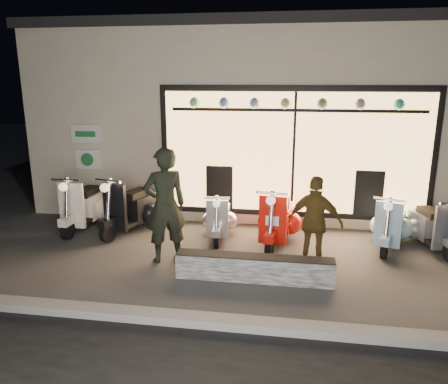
# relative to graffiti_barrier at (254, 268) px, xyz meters

# --- Properties ---
(ground) EXTENTS (40.00, 40.00, 0.00)m
(ground) POSITION_rel_graffiti_barrier_xyz_m (-0.27, 0.65, -0.20)
(ground) COLOR #383533
(ground) RESTS_ON ground
(kerb) EXTENTS (40.00, 0.25, 0.12)m
(kerb) POSITION_rel_graffiti_barrier_xyz_m (-0.27, -1.35, -0.14)
(kerb) COLOR slate
(kerb) RESTS_ON ground
(shop_building) EXTENTS (10.20, 6.23, 4.20)m
(shop_building) POSITION_rel_graffiti_barrier_xyz_m (-0.26, 5.63, 1.90)
(shop_building) COLOR beige
(shop_building) RESTS_ON ground
(graffiti_barrier) EXTENTS (2.40, 0.28, 0.40)m
(graffiti_barrier) POSITION_rel_graffiti_barrier_xyz_m (0.00, 0.00, 0.00)
(graffiti_barrier) COLOR black
(graffiti_barrier) RESTS_ON ground
(scooter_silver) EXTENTS (0.47, 1.27, 0.90)m
(scooter_silver) POSITION_rel_graffiti_barrier_xyz_m (-0.86, 1.86, 0.16)
(scooter_silver) COLOR black
(scooter_silver) RESTS_ON ground
(scooter_red) EXTENTS (0.63, 1.54, 1.10)m
(scooter_red) POSITION_rel_graffiti_barrier_xyz_m (0.29, 1.74, 0.24)
(scooter_red) COLOR black
(scooter_red) RESTS_ON ground
(scooter_black) EXTENTS (0.84, 1.59, 1.14)m
(scooter_black) POSITION_rel_graffiti_barrier_xyz_m (-2.61, 1.98, 0.26)
(scooter_black) COLOR black
(scooter_black) RESTS_ON ground
(scooter_cream) EXTENTS (0.52, 1.56, 1.12)m
(scooter_cream) POSITION_rel_graffiti_barrier_xyz_m (-3.67, 2.01, 0.25)
(scooter_cream) COLOR black
(scooter_cream) RESTS_ON ground
(scooter_blue) EXTENTS (0.74, 1.41, 1.01)m
(scooter_blue) POSITION_rel_graffiti_barrier_xyz_m (2.35, 1.87, 0.21)
(scooter_blue) COLOR black
(scooter_blue) RESTS_ON ground
(scooter_grey) EXTENTS (0.63, 1.38, 0.98)m
(scooter_grey) POSITION_rel_graffiti_barrier_xyz_m (3.04, 1.89, 0.19)
(scooter_grey) COLOR black
(scooter_grey) RESTS_ON ground
(man) EXTENTS (0.85, 0.76, 1.94)m
(man) POSITION_rel_graffiti_barrier_xyz_m (-1.54, 0.52, 0.77)
(man) COLOR black
(man) RESTS_ON ground
(woman) EXTENTS (0.96, 0.61, 1.52)m
(woman) POSITION_rel_graffiti_barrier_xyz_m (0.91, 0.68, 0.56)
(woman) COLOR brown
(woman) RESTS_ON ground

